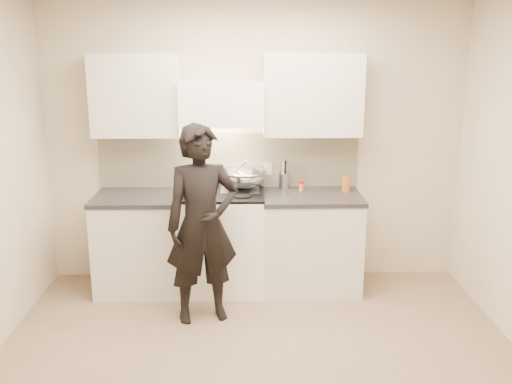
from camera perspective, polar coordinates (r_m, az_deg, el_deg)
ground_plane at (r=4.33m, az=0.26°, el=-17.14°), size 4.00×4.00×0.00m
room_shell at (r=4.11m, az=-0.65°, el=5.08°), size 4.04×3.54×2.70m
stove at (r=5.42m, az=-3.28°, el=-4.84°), size 0.76×0.65×0.96m
counter_right at (r=5.45m, az=5.50°, el=-4.91°), size 0.92×0.67×0.92m
counter_left at (r=5.51m, az=-11.45°, el=-4.95°), size 0.82×0.67×0.92m
wok at (r=5.34m, az=-1.20°, el=1.53°), size 0.41×0.49×0.33m
stock_pot at (r=5.13m, az=-5.67°, el=0.57°), size 0.33×0.31×0.16m
utensil_crock at (r=5.51m, az=2.84°, el=1.25°), size 0.10×0.10×0.28m
spice_jar at (r=5.43m, az=4.56°, el=0.62°), size 0.04×0.04×0.09m
oil_glass at (r=5.45m, az=8.99°, el=0.76°), size 0.08×0.08×0.14m
person at (r=4.72m, az=-5.40°, el=-3.28°), size 0.70×0.55×1.67m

